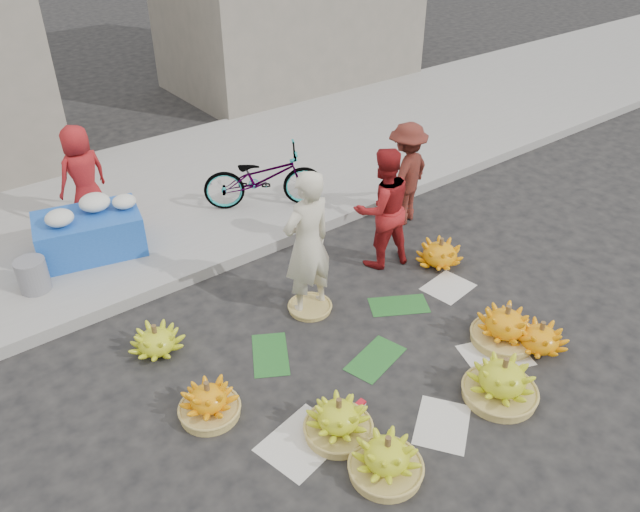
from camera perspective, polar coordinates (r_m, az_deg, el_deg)
ground at (r=6.53m, az=4.57°, el=-8.08°), size 80.00×80.00×0.00m
curb at (r=7.91m, az=-6.01°, el=0.68°), size 40.00×0.25×0.15m
sidewalk at (r=9.56m, az=-12.82°, el=5.92°), size 40.00×4.00×0.12m
newspaper_scatter at (r=6.12m, az=9.63°, el=-11.87°), size 3.20×1.80×0.00m
banana_leaves at (r=6.59m, az=2.75°, el=-7.52°), size 2.00×1.00×0.00m
banana_bunch_0 at (r=5.55m, az=1.70°, el=-14.72°), size 0.59×0.59×0.42m
banana_bunch_1 at (r=5.30m, az=6.10°, el=-17.91°), size 0.69×0.69×0.42m
banana_bunch_2 at (r=6.07m, az=16.30°, el=-10.89°), size 0.68×0.68×0.47m
banana_bunch_3 at (r=6.74m, az=19.46°, el=-7.03°), size 0.63×0.63×0.35m
banana_bunch_4 at (r=6.71m, az=16.55°, el=-6.17°), size 0.75×0.75×0.45m
banana_bunch_5 at (r=7.76m, az=10.93°, el=0.29°), size 0.71×0.71×0.37m
banana_bunch_6 at (r=5.79m, az=-10.14°, el=-12.96°), size 0.54×0.54×0.39m
banana_bunch_7 at (r=6.55m, az=-14.75°, el=-7.46°), size 0.68×0.68×0.33m
basket_spare at (r=6.95m, az=-0.93°, el=-4.72°), size 0.48×0.48×0.05m
incense_stack at (r=5.81m, az=3.39°, el=-13.78°), size 0.21×0.10×0.08m
vendor_cream at (r=6.52m, az=-1.17°, el=1.11°), size 0.63×0.43×1.67m
vendor_red at (r=7.39m, az=5.72°, el=4.35°), size 0.84×0.72×1.51m
man_striped at (r=8.40m, az=7.86°, el=7.45°), size 1.01×0.73×1.40m
flower_table at (r=8.07m, az=-20.30°, el=2.15°), size 1.36×1.02×0.71m
grey_bucket at (r=7.66m, az=-24.79°, el=-1.60°), size 0.34×0.34×0.38m
flower_vendor at (r=8.63m, az=-20.88°, el=6.88°), size 0.73×0.55×1.34m
bicycle at (r=8.60m, az=-5.19°, el=7.16°), size 1.31×1.71×0.86m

